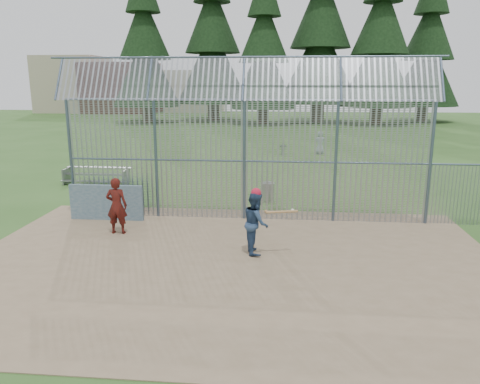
# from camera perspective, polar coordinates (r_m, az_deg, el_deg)

# --- Properties ---
(ground) EXTENTS (120.00, 120.00, 0.00)m
(ground) POSITION_cam_1_polar(r_m,az_deg,el_deg) (12.73, -0.86, -7.80)
(ground) COLOR #2D511E
(ground) RESTS_ON ground
(dirt_infield) EXTENTS (14.00, 10.00, 0.02)m
(dirt_infield) POSITION_cam_1_polar(r_m,az_deg,el_deg) (12.27, -1.11, -8.60)
(dirt_infield) COLOR #756047
(dirt_infield) RESTS_ON ground
(dugout_wall) EXTENTS (2.50, 0.12, 1.20)m
(dugout_wall) POSITION_cam_1_polar(r_m,az_deg,el_deg) (16.33, -15.98, -1.23)
(dugout_wall) COLOR #38566B
(dugout_wall) RESTS_ON dirt_infield
(batter) EXTENTS (0.79, 0.94, 1.70)m
(batter) POSITION_cam_1_polar(r_m,az_deg,el_deg) (12.67, 1.94, -3.76)
(batter) COLOR navy
(batter) RESTS_ON dirt_infield
(onlooker) EXTENTS (0.65, 0.44, 1.75)m
(onlooker) POSITION_cam_1_polar(r_m,az_deg,el_deg) (14.74, -14.80, -1.63)
(onlooker) COLOR maroon
(onlooker) RESTS_ON dirt_infield
(bg_kid_standing) EXTENTS (0.80, 0.62, 1.47)m
(bg_kid_standing) POSITION_cam_1_polar(r_m,az_deg,el_deg) (30.48, 9.73, 5.97)
(bg_kid_standing) COLOR gray
(bg_kid_standing) RESTS_ON ground
(bg_kid_seated) EXTENTS (0.53, 0.30, 0.86)m
(bg_kid_seated) POSITION_cam_1_polar(r_m,az_deg,el_deg) (29.72, 5.29, 5.32)
(bg_kid_seated) COLOR slate
(bg_kid_seated) RESTS_ON ground
(batting_gear) EXTENTS (1.26, 0.42, 0.64)m
(batting_gear) POSITION_cam_1_polar(r_m,az_deg,el_deg) (12.44, 2.60, -0.58)
(batting_gear) COLOR #BB1933
(batting_gear) RESTS_ON ground
(trash_can) EXTENTS (0.56, 0.56, 0.82)m
(trash_can) POSITION_cam_1_polar(r_m,az_deg,el_deg) (18.25, 3.39, 0.02)
(trash_can) COLOR gray
(trash_can) RESTS_ON ground
(bleacher) EXTENTS (3.00, 0.95, 0.72)m
(bleacher) POSITION_cam_1_polar(r_m,az_deg,el_deg) (22.26, -17.10, 1.98)
(bleacher) COLOR slate
(bleacher) RESTS_ON ground
(backstop_fence) EXTENTS (20.09, 0.81, 5.30)m
(backstop_fence) POSITION_cam_1_polar(r_m,az_deg,el_deg) (15.40, 7.25, 4.93)
(backstop_fence) COLOR #47566B
(backstop_fence) RESTS_ON ground
(conifer_row) EXTENTS (38.48, 12.26, 20.20)m
(conifer_row) POSITION_cam_1_polar(r_m,az_deg,el_deg) (53.66, 6.42, 20.06)
(conifer_row) COLOR #332319
(conifer_row) RESTS_ON ground
(distant_buildings) EXTENTS (26.50, 10.50, 8.00)m
(distant_buildings) POSITION_cam_1_polar(r_m,az_deg,el_deg) (72.55, -14.67, 12.26)
(distant_buildings) COLOR brown
(distant_buildings) RESTS_ON ground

